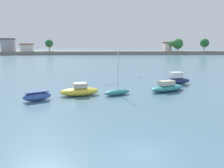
# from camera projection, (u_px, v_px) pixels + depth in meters

# --- Properties ---
(ground_plane) EXTENTS (400.00, 400.00, 0.00)m
(ground_plane) POSITION_uv_depth(u_px,v_px,m) (142.00, 155.00, 13.51)
(ground_plane) COLOR slate
(moored_boat_1) EXTENTS (3.42, 2.53, 1.14)m
(moored_boat_1) POSITION_uv_depth(u_px,v_px,m) (37.00, 96.00, 25.71)
(moored_boat_1) COLOR #3856A8
(moored_boat_1) RESTS_ON ground
(moored_boat_2) EXTENTS (5.30, 2.94, 1.64)m
(moored_boat_2) POSITION_uv_depth(u_px,v_px,m) (80.00, 91.00, 28.18)
(moored_boat_2) COLOR yellow
(moored_boat_2) RESTS_ON ground
(moored_boat_3) EXTENTS (3.83, 2.64, 5.83)m
(moored_boat_3) POSITION_uv_depth(u_px,v_px,m) (117.00, 92.00, 28.44)
(moored_boat_3) COLOR teal
(moored_boat_3) RESTS_ON ground
(moored_boat_4) EXTENTS (5.87, 4.25, 1.52)m
(moored_boat_4) POSITION_uv_depth(u_px,v_px,m) (167.00, 87.00, 30.64)
(moored_boat_4) COLOR teal
(moored_boat_4) RESTS_ON ground
(moored_boat_5) EXTENTS (5.12, 2.48, 1.98)m
(moored_boat_5) POSITION_uv_depth(u_px,v_px,m) (176.00, 80.00, 35.63)
(moored_boat_5) COLOR navy
(moored_boat_5) RESTS_ON ground
(mooring_buoy_0) EXTENTS (0.27, 0.27, 0.27)m
(mooring_buoy_0) POSITION_uv_depth(u_px,v_px,m) (139.00, 77.00, 42.50)
(mooring_buoy_0) COLOR white
(mooring_buoy_0) RESTS_ON ground
(distant_shoreline) EXTENTS (131.47, 10.00, 8.47)m
(distant_shoreline) POSITION_uv_depth(u_px,v_px,m) (106.00, 51.00, 117.59)
(distant_shoreline) COLOR gray
(distant_shoreline) RESTS_ON ground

